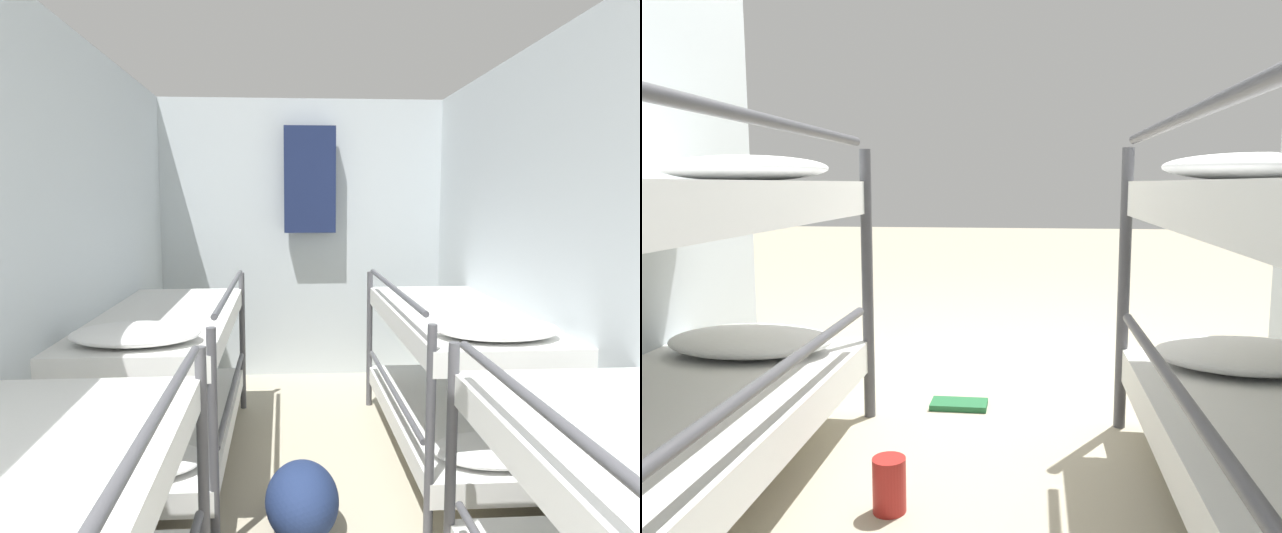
% 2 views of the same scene
% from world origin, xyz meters
% --- Properties ---
extents(wall_left, '(0.06, 5.44, 2.45)m').
position_xyz_m(wall_left, '(-1.26, 2.66, 1.22)').
color(wall_left, silver).
rests_on(wall_left, ground_plane).
extents(wall_right, '(0.06, 5.44, 2.45)m').
position_xyz_m(wall_right, '(1.26, 2.66, 1.22)').
color(wall_right, silver).
rests_on(wall_right, ground_plane).
extents(wall_back, '(2.58, 0.06, 2.45)m').
position_xyz_m(wall_back, '(0.00, 5.35, 1.22)').
color(wall_back, silver).
rests_on(wall_back, ground_plane).
extents(bunk_stack_left_far, '(0.77, 1.85, 1.08)m').
position_xyz_m(bunk_stack_left_far, '(-0.85, 3.53, 0.57)').
color(bunk_stack_left_far, '#4C4C51').
rests_on(bunk_stack_left_far, ground_plane).
extents(bunk_stack_right_far, '(0.77, 1.85, 1.08)m').
position_xyz_m(bunk_stack_right_far, '(0.85, 3.53, 0.57)').
color(bunk_stack_right_far, '#4C4C51').
rests_on(bunk_stack_right_far, ground_plane).
extents(duffel_bag, '(0.35, 0.45, 0.35)m').
position_xyz_m(duffel_bag, '(-0.09, 2.82, 0.17)').
color(duffel_bag, navy).
rests_on(duffel_bag, ground_plane).
extents(hanging_coat, '(0.44, 0.12, 0.90)m').
position_xyz_m(hanging_coat, '(0.06, 5.20, 1.75)').
color(hanging_coat, '#192347').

